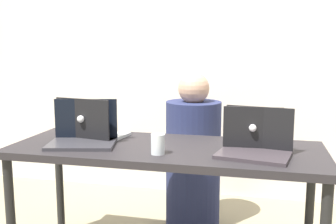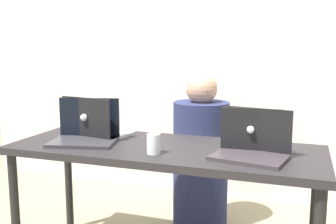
{
  "view_description": "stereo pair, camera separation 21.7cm",
  "coord_description": "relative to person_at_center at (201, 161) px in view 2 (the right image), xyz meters",
  "views": [
    {
      "loc": [
        0.49,
        -2.02,
        1.25
      ],
      "look_at": [
        0.0,
        0.06,
        0.91
      ],
      "focal_mm": 42.0,
      "sensor_mm": 36.0,
      "label": 1
    },
    {
      "loc": [
        0.7,
        -1.96,
        1.25
      ],
      "look_at": [
        0.0,
        0.06,
        0.91
      ],
      "focal_mm": 42.0,
      "sensor_mm": 36.0,
      "label": 2
    }
  ],
  "objects": [
    {
      "name": "back_wall",
      "position": [
        -0.05,
        0.7,
        0.7
      ],
      "size": [
        4.5,
        0.1,
        2.37
      ],
      "primitive_type": "cube",
      "color": "silver",
      "rests_on": "ground"
    },
    {
      "name": "desk",
      "position": [
        -0.05,
        -0.6,
        0.17
      ],
      "size": [
        1.69,
        0.63,
        0.73
      ],
      "color": "#262326",
      "rests_on": "ground"
    },
    {
      "name": "person_at_center",
      "position": [
        0.0,
        0.0,
        0.0
      ],
      "size": [
        0.42,
        0.42,
        1.09
      ],
      "rotation": [
        0.0,
        0.0,
        3.26
      ],
      "color": "navy",
      "rests_on": "ground"
    },
    {
      "name": "laptop_front_right",
      "position": [
        0.43,
        -0.67,
        0.29
      ],
      "size": [
        0.38,
        0.31,
        0.23
      ],
      "rotation": [
        0.0,
        0.0,
        -0.19
      ],
      "color": "#3C353A",
      "rests_on": "desk"
    },
    {
      "name": "laptop_back_right",
      "position": [
        0.41,
        -0.52,
        0.29
      ],
      "size": [
        0.31,
        0.28,
        0.23
      ],
      "rotation": [
        0.0,
        0.0,
        3.19
      ],
      "color": "silver",
      "rests_on": "desk"
    },
    {
      "name": "laptop_back_left",
      "position": [
        -0.53,
        -0.51,
        0.3
      ],
      "size": [
        0.39,
        0.32,
        0.25
      ],
      "rotation": [
        0.0,
        0.0,
        2.96
      ],
      "color": "silver",
      "rests_on": "desk"
    },
    {
      "name": "laptop_front_left",
      "position": [
        -0.51,
        -0.65,
        0.29
      ],
      "size": [
        0.41,
        0.33,
        0.24
      ],
      "rotation": [
        0.0,
        0.0,
        0.22
      ],
      "color": "#343339",
      "rests_on": "desk"
    },
    {
      "name": "water_glass_center",
      "position": [
        -0.05,
        -0.76,
        0.29
      ],
      "size": [
        0.07,
        0.07,
        0.1
      ],
      "color": "white",
      "rests_on": "desk"
    }
  ]
}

